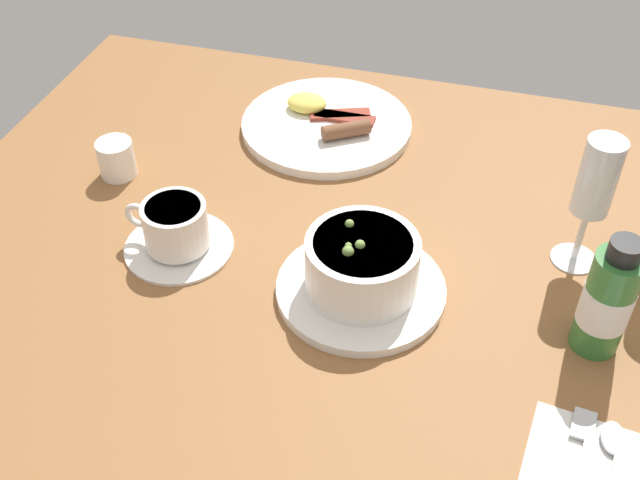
# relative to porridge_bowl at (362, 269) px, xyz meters

# --- Properties ---
(ground_plane) EXTENTS (1.10, 0.84, 0.03)m
(ground_plane) POSITION_rel_porridge_bowl_xyz_m (-0.03, 0.08, -0.05)
(ground_plane) COLOR brown
(porridge_bowl) EXTENTS (0.20, 0.20, 0.09)m
(porridge_bowl) POSITION_rel_porridge_bowl_xyz_m (0.00, 0.00, 0.00)
(porridge_bowl) COLOR white
(porridge_bowl) RESTS_ON ground_plane
(coffee_cup) EXTENTS (0.14, 0.14, 0.07)m
(coffee_cup) POSITION_rel_porridge_bowl_xyz_m (-0.24, 0.01, -0.01)
(coffee_cup) COLOR white
(coffee_cup) RESTS_ON ground_plane
(creamer_jug) EXTENTS (0.05, 0.06, 0.06)m
(creamer_jug) POSITION_rel_porridge_bowl_xyz_m (-0.38, 0.13, -0.01)
(creamer_jug) COLOR white
(creamer_jug) RESTS_ON ground_plane
(wine_glass) EXTENTS (0.06, 0.06, 0.17)m
(wine_glass) POSITION_rel_porridge_bowl_xyz_m (0.24, 0.13, 0.08)
(wine_glass) COLOR white
(wine_glass) RESTS_ON ground_plane
(sauce_bottle_green) EXTENTS (0.05, 0.05, 0.15)m
(sauce_bottle_green) POSITION_rel_porridge_bowl_xyz_m (0.26, -0.00, 0.03)
(sauce_bottle_green) COLOR #337233
(sauce_bottle_green) RESTS_ON ground_plane
(breakfast_plate) EXTENTS (0.25, 0.25, 0.04)m
(breakfast_plate) POSITION_rel_porridge_bowl_xyz_m (-0.13, 0.32, -0.03)
(breakfast_plate) COLOR white
(breakfast_plate) RESTS_ON ground_plane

